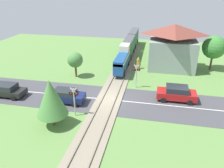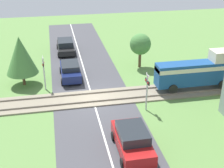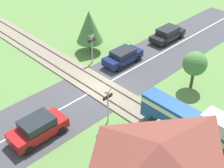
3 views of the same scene
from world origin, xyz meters
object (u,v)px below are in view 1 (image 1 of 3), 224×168
car_near_crossing (65,96)px  car_behind_queue (6,90)px  car_far_side (176,93)px  crossing_signal_west_approach (74,98)px  crossing_signal_east_approach (136,73)px  station_building (173,48)px  pedestrian_by_station (138,64)px  train (129,46)px

car_near_crossing → car_behind_queue: (-7.17, 0.00, -0.01)m
car_near_crossing → car_far_side: car_far_side is taller
car_behind_queue → crossing_signal_west_approach: (9.12, -2.30, 1.17)m
crossing_signal_east_approach → station_building: (4.45, 7.82, 1.28)m
car_behind_queue → crossing_signal_east_approach: bearing=20.1°
car_near_crossing → car_behind_queue: bearing=180.0°
car_near_crossing → pedestrian_by_station: (6.66, 11.87, 0.02)m
car_behind_queue → station_building: station_building is taller
car_near_crossing → pedestrian_by_station: 13.61m
car_far_side → car_behind_queue: car_far_side is taller
car_far_side → crossing_signal_west_approach: (-9.74, -5.18, 1.09)m
crossing_signal_east_approach → station_building: station_building is taller
car_far_side → crossing_signal_west_approach: crossing_signal_west_approach is taller
pedestrian_by_station → train: bearing=110.8°
car_far_side → crossing_signal_west_approach: bearing=-152.0°
car_far_side → crossing_signal_east_approach: crossing_signal_east_approach is taller
crossing_signal_west_approach → train: bearing=82.7°
car_behind_queue → crossing_signal_east_approach: (14.20, 5.18, 1.17)m
train → station_building: (6.98, -4.58, 1.34)m
car_near_crossing → pedestrian_by_station: bearing=60.7°
station_building → train: bearing=146.7°
car_near_crossing → pedestrian_by_station: size_ratio=2.37×
crossing_signal_west_approach → station_building: 18.07m
car_near_crossing → car_far_side: bearing=13.8°
car_behind_queue → crossing_signal_west_approach: 9.48m
train → station_building: station_building is taller
station_building → car_far_side: bearing=-88.8°
crossing_signal_west_approach → car_far_side: bearing=28.0°
car_near_crossing → crossing_signal_west_approach: size_ratio=1.38×
car_near_crossing → crossing_signal_east_approach: size_ratio=1.38×
car_far_side → station_building: size_ratio=0.59×
car_near_crossing → car_far_side: size_ratio=0.99×
crossing_signal_east_approach → station_building: bearing=60.4°
train → car_far_side: bearing=-63.9°
crossing_signal_west_approach → car_near_crossing: bearing=130.3°
car_near_crossing → station_building: size_ratio=0.59×
crossing_signal_west_approach → crossing_signal_east_approach: 9.04m
car_near_crossing → crossing_signal_east_approach: (7.03, 5.18, 1.15)m
pedestrian_by_station → car_near_crossing: bearing=-119.3°
crossing_signal_west_approach → car_behind_queue: bearing=165.8°
crossing_signal_east_approach → station_building: 9.08m
car_near_crossing → car_behind_queue: car_near_crossing is taller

